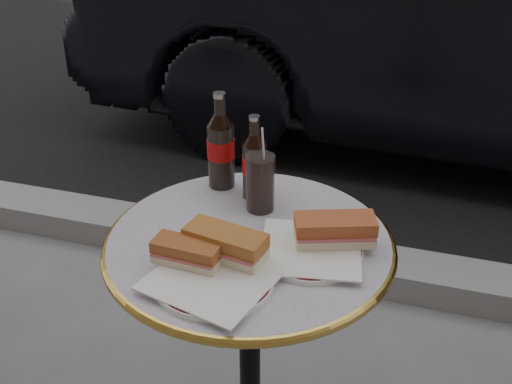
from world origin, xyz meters
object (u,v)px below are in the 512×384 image
(cola_bottle_left, at_px, (221,140))
(cola_glass, at_px, (260,183))
(plate_left, at_px, (214,280))
(cola_bottle_right, at_px, (254,157))
(bistro_table, at_px, (250,365))
(plate_right, at_px, (310,252))

(cola_bottle_left, relative_size, cola_glass, 1.77)
(cola_bottle_left, bearing_deg, plate_left, -72.61)
(cola_bottle_left, height_order, cola_glass, cola_bottle_left)
(cola_bottle_left, bearing_deg, cola_bottle_right, -17.64)
(plate_left, bearing_deg, cola_bottle_left, 107.39)
(bistro_table, bearing_deg, cola_glass, 95.98)
(plate_right, bearing_deg, plate_left, -136.83)
(plate_right, height_order, cola_bottle_left, cola_bottle_left)
(cola_glass, bearing_deg, bistro_table, -84.02)
(bistro_table, height_order, cola_glass, cola_glass)
(cola_bottle_left, distance_m, cola_bottle_right, 0.10)
(plate_left, height_order, plate_right, plate_left)
(plate_left, relative_size, cola_bottle_right, 1.13)
(plate_right, height_order, cola_bottle_right, cola_bottle_right)
(plate_left, xyz_separation_m, cola_bottle_left, (-0.12, 0.37, 0.11))
(bistro_table, height_order, plate_right, plate_right)
(plate_left, height_order, cola_bottle_left, cola_bottle_left)
(plate_right, bearing_deg, cola_glass, 136.55)
(bistro_table, xyz_separation_m, cola_bottle_right, (-0.04, 0.18, 0.47))
(bistro_table, distance_m, cola_bottle_left, 0.54)
(bistro_table, relative_size, plate_right, 3.43)
(plate_right, bearing_deg, cola_bottle_left, 140.64)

